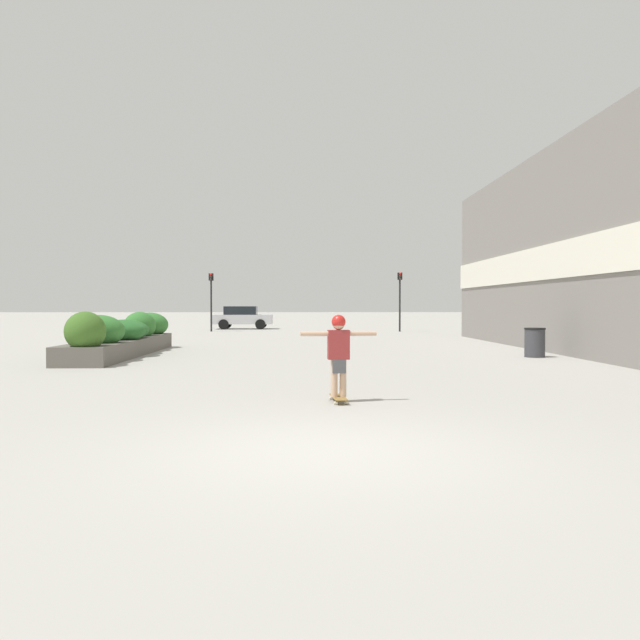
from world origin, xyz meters
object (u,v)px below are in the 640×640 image
Objects in this scene: skateboard at (339,398)px; trash_bin at (535,342)px; skateboarder at (339,347)px; car_center_left at (243,317)px; traffic_light_right at (400,292)px; traffic_light_left at (211,292)px; car_leftmost at (535,316)px.

trash_bin is at bearing 47.67° from skateboard.
car_center_left is (-4.67, 33.00, -0.09)m from skateboarder.
traffic_light_right is at bearing 93.32° from trash_bin.
skateboard is 0.86× the size of trash_bin.
skateboarder is 11.15m from trash_bin.
car_center_left is at bearing 92.70° from skateboard.
traffic_light_left is at bearing 96.85° from skateboard.
traffic_light_right is at bearing 65.74° from car_center_left.
traffic_light_left is (-6.23, 28.80, 1.55)m from skateboarder.
traffic_light_right is (10.24, -4.61, 1.67)m from car_center_left.
traffic_light_left is (-1.56, -4.20, 1.64)m from car_center_left.
skateboarder is at bearing -77.79° from traffic_light_left.
traffic_light_right reaches higher than traffic_light_left.
car_center_left is 1.09× the size of traffic_light_right.
car_leftmost is 1.01× the size of car_center_left.
skateboarder is 0.37× the size of traffic_light_right.
traffic_light_left reaches higher than car_leftmost.
car_center_left reaches higher than skateboard.
car_leftmost is at bearing 16.79° from traffic_light_left.
traffic_light_left reaches higher than skateboarder.
skateboarder is at bearing 0.00° from skateboard.
traffic_light_right reaches higher than car_center_left.
trash_bin is at bearing 47.67° from skateboarder.
car_leftmost reaches higher than skateboard.
car_center_left is at bearing 115.25° from trash_bin.
skateboarder is 0.34× the size of car_center_left.
car_leftmost is 13.70m from traffic_light_right.
skateboard is 11.15m from trash_bin.
skateboard is 29.03m from traffic_light_right.
traffic_light_left reaches higher than skateboard.
trash_bin is at bearing -86.68° from traffic_light_right.
car_leftmost is at bearing 97.37° from car_center_left.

